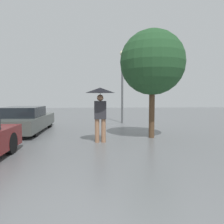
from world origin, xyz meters
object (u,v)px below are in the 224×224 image
Objects in this scene: parked_car_farthest at (25,120)px; tree at (152,63)px; street_lamp at (122,77)px; pedestrian at (100,100)px.

tree is (5.57, -1.90, 2.43)m from parked_car_farthest.
pedestrian is at bearing -104.52° from street_lamp.
tree reaches higher than pedestrian.
parked_car_farthest is at bearing -147.96° from street_lamp.
pedestrian is at bearing -37.46° from parked_car_farthest.
street_lamp reaches higher than tree.
tree is at bearing 20.39° from pedestrian.
parked_car_farthest is 6.37m from tree.
pedestrian is 2.65m from tree.
tree is at bearing -83.41° from street_lamp.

